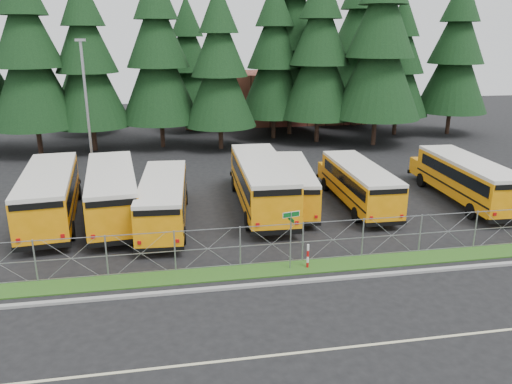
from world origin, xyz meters
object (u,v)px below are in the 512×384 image
at_px(street_sign, 291,228).
at_px(bus_2, 164,201).
at_px(light_standard, 87,105).
at_px(bus_6, 357,185).
at_px(bus_east, 464,181).
at_px(striped_bollard, 308,256).
at_px(bus_1, 112,194).
at_px(bus_0, 51,196).
at_px(bus_5, 291,185).
at_px(bus_4, 261,184).

bearing_deg(street_sign, bus_2, 129.61).
bearing_deg(light_standard, bus_6, -28.95).
height_order(bus_6, street_sign, street_sign).
relative_size(bus_2, bus_east, 0.96).
xyz_separation_m(bus_2, striped_bollard, (6.49, -6.96, -0.77)).
bearing_deg(bus_1, bus_0, 171.50).
relative_size(bus_0, bus_1, 1.01).
xyz_separation_m(bus_5, bus_6, (4.10, -0.71, 0.03)).
relative_size(bus_1, bus_2, 1.10).
distance_m(bus_6, light_standard, 20.22).
relative_size(bus_2, bus_4, 0.88).
bearing_deg(bus_2, bus_1, 155.89).
distance_m(bus_0, street_sign, 14.85).
relative_size(street_sign, light_standard, 0.28).
xyz_separation_m(bus_0, light_standard, (1.14, 9.13, 3.98)).
bearing_deg(bus_4, bus_east, -2.41).
distance_m(bus_0, bus_1, 3.46).
xyz_separation_m(bus_1, bus_2, (2.97, -1.55, -0.14)).
bearing_deg(bus_4, bus_5, 9.95).
height_order(bus_2, bus_4, bus_4).
xyz_separation_m(bus_4, street_sign, (-0.23, -8.56, 0.46)).
xyz_separation_m(street_sign, light_standard, (-10.97, 17.71, 3.47)).
xyz_separation_m(bus_1, bus_4, (8.88, 0.14, 0.06)).
height_order(bus_5, striped_bollard, bus_5).
bearing_deg(bus_4, bus_2, -162.20).
xyz_separation_m(bus_4, bus_6, (6.11, -0.43, -0.23)).
height_order(bus_1, bus_4, bus_4).
bearing_deg(bus_6, striped_bollard, -122.65).
relative_size(bus_4, light_standard, 1.18).
bearing_deg(bus_5, bus_1, -170.09).
bearing_deg(bus_0, bus_5, -4.91).
height_order(bus_6, light_standard, light_standard).
distance_m(bus_0, bus_east, 25.50).
bearing_deg(bus_1, bus_2, -33.31).
bearing_deg(bus_2, bus_0, 168.51).
bearing_deg(bus_1, street_sign, -49.97).
bearing_deg(bus_4, light_standard, 142.60).
bearing_deg(bus_4, bus_1, -177.24).
height_order(bus_4, striped_bollard, bus_4).
xyz_separation_m(bus_5, striped_bollard, (-1.43, -8.93, -0.71)).
xyz_separation_m(striped_bollard, light_standard, (-11.79, 17.80, 4.90)).
relative_size(bus_0, striped_bollard, 9.69).
relative_size(bus_2, striped_bollard, 8.74).
xyz_separation_m(bus_2, light_standard, (-5.29, 10.84, 4.13)).
relative_size(bus_0, bus_2, 1.11).
relative_size(bus_east, striped_bollard, 9.09).
distance_m(bus_0, bus_4, 12.34).
distance_m(bus_east, street_sign, 15.38).
relative_size(bus_4, bus_6, 1.17).
height_order(bus_4, bus_5, bus_4).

